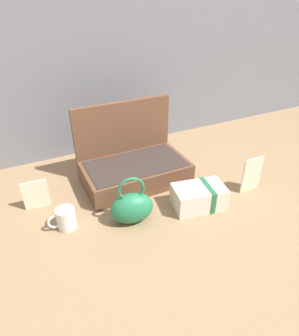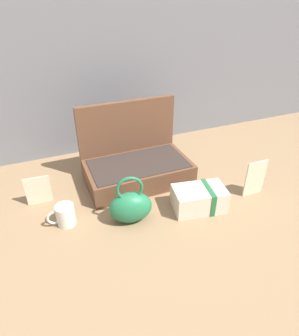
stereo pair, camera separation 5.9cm
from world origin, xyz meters
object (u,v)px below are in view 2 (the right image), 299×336
at_px(open_suitcase, 136,163).
at_px(teal_pouch_handbag, 130,206).
at_px(coffee_mug, 65,216).
at_px(cream_toiletry_bag, 200,199).
at_px(poster_card_right, 38,190).
at_px(info_card_left, 255,178).

relative_size(open_suitcase, teal_pouch_handbag, 2.33).
bearing_deg(coffee_mug, teal_pouch_handbag, -16.81).
bearing_deg(cream_toiletry_bag, poster_card_right, 154.69).
xyz_separation_m(open_suitcase, info_card_left, (0.42, -0.31, 0.00)).
bearing_deg(info_card_left, teal_pouch_handbag, 176.79).
distance_m(open_suitcase, coffee_mug, 0.41).
bearing_deg(info_card_left, open_suitcase, 144.63).
bearing_deg(open_suitcase, info_card_left, -36.43).
height_order(teal_pouch_handbag, poster_card_right, teal_pouch_handbag).
xyz_separation_m(coffee_mug, info_card_left, (0.77, -0.11, 0.04)).
height_order(teal_pouch_handbag, coffee_mug, teal_pouch_handbag).
distance_m(cream_toiletry_bag, coffee_mug, 0.52).
xyz_separation_m(teal_pouch_handbag, info_card_left, (0.54, -0.04, 0.01)).
bearing_deg(poster_card_right, coffee_mug, -62.81).
height_order(info_card_left, poster_card_right, info_card_left).
bearing_deg(open_suitcase, teal_pouch_handbag, -113.95).
bearing_deg(cream_toiletry_bag, teal_pouch_handbag, 172.79).
distance_m(open_suitcase, cream_toiletry_bag, 0.35).
height_order(cream_toiletry_bag, poster_card_right, poster_card_right).
height_order(cream_toiletry_bag, info_card_left, info_card_left).
bearing_deg(poster_card_right, teal_pouch_handbag, -34.97).
bearing_deg(poster_card_right, cream_toiletry_bag, -22.18).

